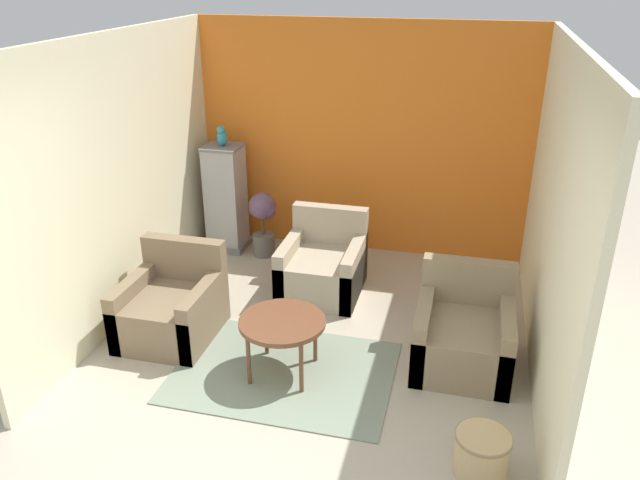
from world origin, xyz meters
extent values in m
plane|color=#B2A893|center=(0.00, 0.00, 0.00)|extent=(20.00, 20.00, 0.00)
cube|color=orange|center=(0.00, 3.83, 1.31)|extent=(3.87, 0.06, 2.63)
cube|color=beige|center=(-1.90, 1.90, 1.31)|extent=(0.06, 3.80, 2.63)
cube|color=beige|center=(1.90, 1.90, 1.31)|extent=(0.06, 3.80, 2.63)
cube|color=gray|center=(-0.13, 1.17, 0.01)|extent=(1.83, 1.31, 0.01)
cylinder|color=brown|center=(-0.13, 1.17, 0.49)|extent=(0.71, 0.71, 0.04)
cylinder|color=brown|center=(-0.35, 0.95, 0.24)|extent=(0.04, 0.04, 0.47)
cylinder|color=brown|center=(0.09, 0.95, 0.24)|extent=(0.04, 0.04, 0.47)
cylinder|color=brown|center=(-0.35, 1.39, 0.24)|extent=(0.04, 0.04, 0.47)
cylinder|color=brown|center=(0.09, 1.39, 0.24)|extent=(0.04, 0.04, 0.47)
cube|color=#7A664C|center=(-1.29, 1.46, 0.21)|extent=(0.79, 0.87, 0.42)
cube|color=#7A664C|center=(-1.29, 1.82, 0.62)|extent=(0.79, 0.14, 0.40)
cube|color=#7A664C|center=(-1.63, 1.46, 0.28)|extent=(0.12, 0.87, 0.56)
cube|color=#7A664C|center=(-0.95, 1.46, 0.28)|extent=(0.12, 0.87, 0.56)
cube|color=#8E7A5B|center=(1.30, 1.64, 0.21)|extent=(0.79, 0.87, 0.42)
cube|color=#8E7A5B|center=(1.30, 2.01, 0.62)|extent=(0.79, 0.14, 0.40)
cube|color=#8E7A5B|center=(0.97, 1.64, 0.28)|extent=(0.12, 0.87, 0.56)
cube|color=#8E7A5B|center=(1.64, 1.64, 0.28)|extent=(0.12, 0.87, 0.56)
cube|color=tan|center=(-0.16, 2.60, 0.21)|extent=(0.79, 0.87, 0.42)
cube|color=tan|center=(-0.16, 2.97, 0.62)|extent=(0.79, 0.14, 0.40)
cube|color=tan|center=(-0.49, 2.60, 0.28)|extent=(0.12, 0.87, 0.56)
cube|color=tan|center=(0.18, 2.60, 0.28)|extent=(0.12, 0.87, 0.56)
cube|color=slate|center=(-1.53, 3.43, 0.04)|extent=(0.45, 0.45, 0.07)
cube|color=#A8A8AD|center=(-1.53, 3.43, 0.65)|extent=(0.40, 0.40, 1.15)
cube|color=slate|center=(-1.53, 3.43, 1.24)|extent=(0.42, 0.42, 0.03)
ellipsoid|color=teal|center=(-1.53, 3.43, 1.34)|extent=(0.11, 0.14, 0.17)
sphere|color=teal|center=(-1.53, 3.42, 1.44)|extent=(0.09, 0.09, 0.09)
cone|color=gold|center=(-1.53, 3.37, 1.43)|extent=(0.04, 0.04, 0.04)
cone|color=teal|center=(-1.53, 3.49, 1.33)|extent=(0.05, 0.11, 0.15)
cylinder|color=#66605B|center=(-1.04, 3.33, 0.13)|extent=(0.26, 0.26, 0.26)
cylinder|color=brown|center=(-1.04, 3.33, 0.38)|extent=(0.03, 0.03, 0.25)
sphere|color=#664C6B|center=(-1.04, 3.33, 0.61)|extent=(0.31, 0.31, 0.31)
sphere|color=#664C6B|center=(-1.12, 3.36, 0.56)|extent=(0.18, 0.18, 0.18)
sphere|color=#664C6B|center=(-0.96, 3.30, 0.57)|extent=(0.17, 0.17, 0.17)
cylinder|color=tan|center=(1.49, 0.42, 0.16)|extent=(0.36, 0.36, 0.31)
cylinder|color=#957E57|center=(1.49, 0.42, 0.30)|extent=(0.38, 0.38, 0.02)
camera|label=1|loc=(1.22, -2.95, 3.16)|focal=35.00mm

